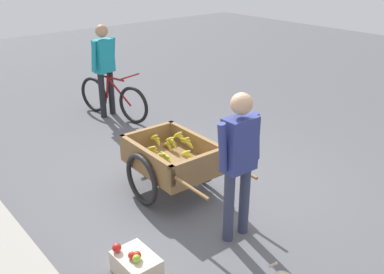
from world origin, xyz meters
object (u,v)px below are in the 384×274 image
Objects in this scene: fruit_cart at (172,160)px; cyclist_person at (104,63)px; vendor_person at (239,155)px; apple_crate at (136,265)px; bicycle at (113,98)px.

cyclist_person is at bearing -14.69° from fruit_cart.
fruit_cart is 1.02× the size of cyclist_person.
cyclist_person is at bearing -11.22° from vendor_person.
vendor_person is 3.61× the size of apple_crate.
bicycle is 4.24m from apple_crate.
bicycle is at bearing -27.95° from apple_crate.
vendor_person is 0.97× the size of cyclist_person.
cyclist_person is 4.44m from apple_crate.
fruit_cart is 1.03× the size of bicycle.
bicycle reaches higher than apple_crate.
bicycle is at bearing -16.14° from fruit_cart.
vendor_person is at bearing -98.02° from apple_crate.
fruit_cart is 3.05m from cyclist_person.
bicycle is at bearing -12.14° from vendor_person.
cyclist_person is at bearing 13.72° from bicycle.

